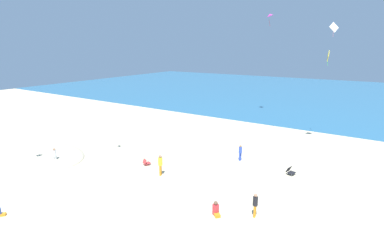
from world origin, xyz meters
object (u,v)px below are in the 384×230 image
Objects in this scene: beach_chair_far_right at (290,171)px; beach_chair_mid_beach at (146,162)px; person_4 at (240,152)px; person_1 at (160,164)px; person_2 at (55,155)px; kite_magenta at (270,15)px; kite_white at (334,27)px; person_0 at (216,210)px; kite_yellow at (328,56)px; person_3 at (255,204)px.

beach_chair_far_right is 1.03× the size of beach_chair_mid_beach.
beach_chair_mid_beach is at bearing 56.89° from person_4.
beach_chair_mid_beach is 0.44× the size of person_1.
person_2 reaches higher than person_4.
person_2 is 0.87× the size of kite_magenta.
kite_white reaches higher than person_2.
person_0 is 0.49× the size of kite_magenta.
kite_white is at bearing 104.87° from person_2.
kite_white is at bearing -110.19° from person_4.
kite_white is (9.07, 12.75, 10.07)m from person_1.
person_1 is (-5.95, 2.38, 0.62)m from person_0.
beach_chair_mid_beach is 0.87× the size of person_0.
person_1 is (-8.10, -5.39, 0.66)m from beach_chair_far_right.
kite_yellow is (8.44, -7.15, -4.89)m from kite_magenta.
kite_yellow is at bearing 102.10° from kite_white.
person_0 is (8.11, -3.22, 0.05)m from beach_chair_mid_beach.
kite_magenta is (8.44, 25.87, 12.57)m from person_2.
kite_magenta reaches higher than person_4.
beach_chair_mid_beach is 25.67m from kite_magenta.
beach_chair_far_right is 13.15m from kite_yellow.
person_3 is (7.89, -1.40, -0.10)m from person_1.
kite_yellow is at bearing -11.51° from beach_chair_mid_beach.
beach_chair_mid_beach is 2.42m from person_1.
beach_chair_far_right is 4.32m from person_4.
kite_yellow is (10.61, 14.80, 8.25)m from beach_chair_mid_beach.
kite_magenta reaches higher than person_3.
kite_yellow is (0.55, 17.04, 7.68)m from person_3.
kite_white is at bearing -19.19° from beach_chair_mid_beach.
person_0 is 28.98m from kite_magenta.
kite_white is (3.12, 15.13, 10.69)m from person_0.
person_3 is at bearing -91.86° from kite_yellow.
person_0 reaches higher than beach_chair_mid_beach.
beach_chair_far_right is at bearing 89.87° from person_2.
kite_white is 3.86m from kite_yellow.
beach_chair_mid_beach is 0.50× the size of person_2.
person_1 is 1.15× the size of person_4.
beach_chair_mid_beach is 0.48× the size of kite_yellow.
person_3 is 28.38m from kite_magenta.
kite_yellow is at bearing -40.25° from kite_magenta.
kite_yellow reaches higher than person_0.
person_4 is 0.85× the size of kite_magenta.
person_2 is 16.41m from person_3.
kite_magenta is (-5.94, 25.17, 13.09)m from person_0.
person_1 is 19.32m from kite_yellow.
kite_magenta is at bearing 99.66° from person_3.
kite_white is at bearing -77.90° from kite_yellow.
person_2 is 1.00× the size of person_3.
person_2 reaches higher than person_0.
person_4 is at bearing -77.24° from kite_magenta.
person_2 is 1.02× the size of person_4.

